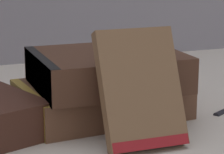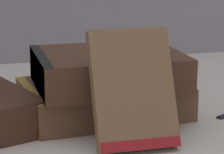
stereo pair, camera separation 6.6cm
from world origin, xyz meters
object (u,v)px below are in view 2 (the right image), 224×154
(book_flat_top, at_px, (104,70))
(book_leaning_front, at_px, (133,94))
(book_flat_bottom, at_px, (99,99))
(pocket_watch, at_px, (123,52))

(book_flat_top, relative_size, book_leaning_front, 1.41)
(book_flat_bottom, height_order, pocket_watch, pocket_watch)
(book_leaning_front, bearing_deg, book_flat_bottom, 94.93)
(book_flat_top, bearing_deg, book_leaning_front, -85.98)
(book_flat_bottom, height_order, book_flat_top, book_flat_top)
(book_flat_bottom, xyz_separation_m, book_leaning_front, (0.01, -0.12, 0.04))
(book_flat_top, height_order, book_leaning_front, book_leaning_front)
(book_flat_bottom, distance_m, pocket_watch, 0.08)
(book_flat_bottom, bearing_deg, book_flat_top, -83.21)
(book_flat_top, bearing_deg, pocket_watch, -34.83)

